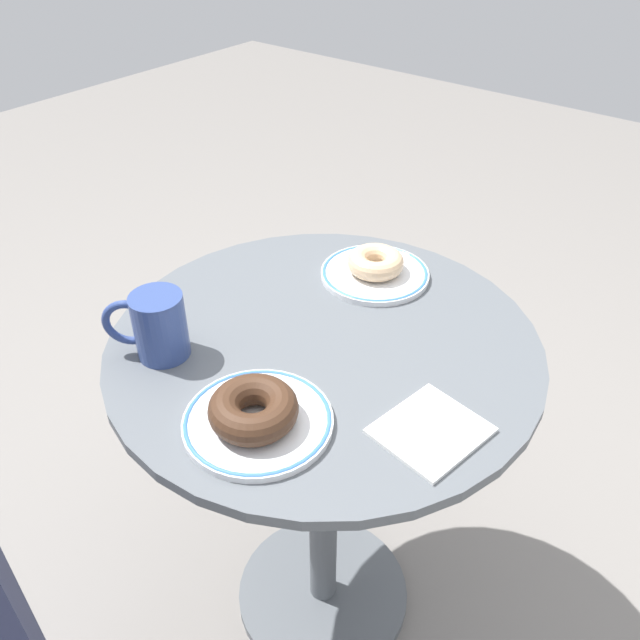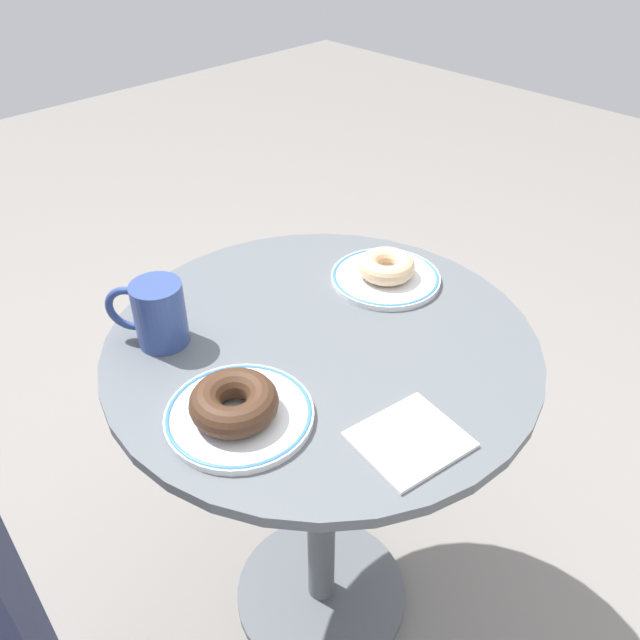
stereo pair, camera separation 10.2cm
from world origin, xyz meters
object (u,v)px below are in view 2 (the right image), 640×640
object	(u,v)px
plate_right	(386,277)
coffee_mug	(157,313)
donut_glazed	(386,266)
cafe_table	(321,444)
paper_napkin	(410,440)
plate_left	(239,415)
donut_chocolate	(234,402)

from	to	relation	value
plate_right	coffee_mug	bearing A→B (deg)	160.92
plate_right	donut_glazed	world-z (taller)	donut_glazed
coffee_mug	cafe_table	bearing A→B (deg)	-43.80
cafe_table	plate_right	distance (m)	0.31
cafe_table	paper_napkin	bearing A→B (deg)	-106.50
plate_left	coffee_mug	size ratio (longest dim) A/B	1.83
donut_chocolate	plate_left	bearing A→B (deg)	-0.50
plate_right	paper_napkin	bearing A→B (deg)	-134.42
cafe_table	paper_napkin	world-z (taller)	paper_napkin
cafe_table	plate_right	world-z (taller)	plate_right
coffee_mug	plate_right	bearing A→B (deg)	-19.08
donut_glazed	coffee_mug	distance (m)	0.40
paper_napkin	coffee_mug	world-z (taller)	coffee_mug
paper_napkin	donut_glazed	bearing A→B (deg)	45.58
paper_napkin	cafe_table	bearing A→B (deg)	73.50
cafe_table	donut_chocolate	bearing A→B (deg)	-167.88
plate_left	paper_napkin	size ratio (longest dim) A/B	1.51
donut_glazed	donut_chocolate	bearing A→B (deg)	-168.06
plate_left	donut_glazed	distance (m)	0.41
cafe_table	plate_left	distance (m)	0.32
donut_glazed	coffee_mug	world-z (taller)	coffee_mug
donut_glazed	paper_napkin	distance (m)	0.38
plate_right	cafe_table	bearing A→B (deg)	-168.25
cafe_table	plate_left	xyz separation A→B (m)	(-0.20, -0.04, 0.24)
cafe_table	coffee_mug	bearing A→B (deg)	136.20
plate_left	plate_right	bearing A→B (deg)	12.13
donut_chocolate	plate_right	bearing A→B (deg)	11.94
paper_napkin	plate_right	bearing A→B (deg)	45.58
cafe_table	donut_glazed	size ratio (longest dim) A/B	7.20
donut_chocolate	coffee_mug	bearing A→B (deg)	83.24
plate_left	donut_chocolate	xyz separation A→B (m)	(-0.01, 0.00, 0.03)
plate_right	coffee_mug	distance (m)	0.40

